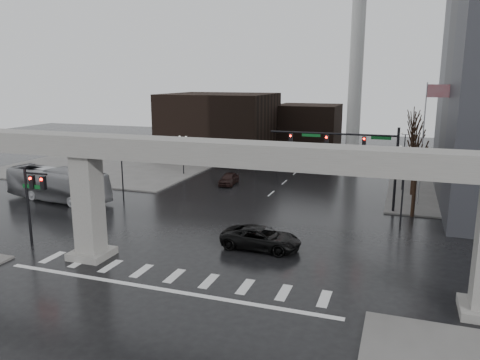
{
  "coord_description": "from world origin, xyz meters",
  "views": [
    {
      "loc": [
        13.2,
        -25.95,
        12.43
      ],
      "look_at": [
        1.27,
        8.1,
        4.5
      ],
      "focal_mm": 35.0,
      "sensor_mm": 36.0,
      "label": 1
    }
  ],
  "objects": [
    {
      "name": "tree_right_3",
      "position": [
        14.53,
        42.02,
        2.98
      ],
      "size": [
        1.11,
        1.66,
        8.02
      ],
      "color": "black",
      "rests_on": "ground"
    },
    {
      "name": "pickup_truck",
      "position": [
        3.82,
        5.52,
        0.82
      ],
      "size": [
        5.96,
        2.82,
        1.64
      ],
      "primitive_type": "imported",
      "rotation": [
        0.0,
        0.0,
        1.55
      ],
      "color": "black",
      "rests_on": "ground"
    },
    {
      "name": "tree_right_2",
      "position": [
        14.53,
        34.02,
        2.91
      ],
      "size": [
        1.1,
        1.63,
        7.85
      ],
      "color": "black",
      "rests_on": "ground"
    },
    {
      "name": "signal_left_pole",
      "position": [
        -12.25,
        0.5,
        4.07
      ],
      "size": [
        2.3,
        0.3,
        6.0
      ],
      "color": "black",
      "rests_on": "ground"
    },
    {
      "name": "lamp_right_2",
      "position": [
        13.5,
        42.0,
        3.47
      ],
      "size": [
        1.22,
        0.32,
        5.11
      ],
      "color": "black",
      "rests_on": "ground"
    },
    {
      "name": "ground",
      "position": [
        0.0,
        0.0,
        0.0
      ],
      "size": [
        160.0,
        160.0,
        0.0
      ],
      "primitive_type": "plane",
      "color": "black",
      "rests_on": "ground"
    },
    {
      "name": "lamp_left_2",
      "position": [
        -13.5,
        42.0,
        3.47
      ],
      "size": [
        1.22,
        0.32,
        5.11
      ],
      "color": "black",
      "rests_on": "ground"
    },
    {
      "name": "tree_right_0",
      "position": [
        14.53,
        18.02,
        2.79
      ],
      "size": [
        1.09,
        1.58,
        7.5
      ],
      "color": "black",
      "rests_on": "ground"
    },
    {
      "name": "sidewalk_nw",
      "position": [
        -26.0,
        36.0,
        0.07
      ],
      "size": [
        28.0,
        36.0,
        0.15
      ],
      "primitive_type": "cube",
      "color": "slate",
      "rests_on": "ground"
    },
    {
      "name": "flagpole_assembly",
      "position": [
        15.29,
        22.0,
        7.53
      ],
      "size": [
        2.06,
        0.12,
        12.0
      ],
      "color": "silver",
      "rests_on": "ground"
    },
    {
      "name": "signal_mast_arm",
      "position": [
        8.99,
        18.8,
        5.83
      ],
      "size": [
        12.12,
        0.43,
        8.0
      ],
      "color": "black",
      "rests_on": "ground"
    },
    {
      "name": "lamp_right_0",
      "position": [
        13.5,
        14.0,
        3.47
      ],
      "size": [
        1.22,
        0.32,
        5.11
      ],
      "color": "black",
      "rests_on": "ground"
    },
    {
      "name": "building_far_mid",
      "position": [
        -2.0,
        52.0,
        4.0
      ],
      "size": [
        10.0,
        10.0,
        8.0
      ],
      "primitive_type": "cube",
      "color": "black",
      "rests_on": "ground"
    },
    {
      "name": "tree_right_1",
      "position": [
        14.53,
        26.02,
        2.85
      ],
      "size": [
        1.09,
        1.61,
        7.67
      ],
      "color": "black",
      "rests_on": "ground"
    },
    {
      "name": "lamp_left_0",
      "position": [
        -13.5,
        14.0,
        3.47
      ],
      "size": [
        1.22,
        0.32,
        5.11
      ],
      "color": "black",
      "rests_on": "ground"
    },
    {
      "name": "tree_right_4",
      "position": [
        14.53,
        50.02,
        3.04
      ],
      "size": [
        1.12,
        1.69,
        8.19
      ],
      "color": "black",
      "rests_on": "ground"
    },
    {
      "name": "building_far_left",
      "position": [
        -14.0,
        42.0,
        5.0
      ],
      "size": [
        16.0,
        14.0,
        10.0
      ],
      "primitive_type": "cube",
      "color": "black",
      "rests_on": "ground"
    },
    {
      "name": "lamp_left_1",
      "position": [
        -13.5,
        28.0,
        3.47
      ],
      "size": [
        1.22,
        0.32,
        5.11
      ],
      "color": "black",
      "rests_on": "ground"
    },
    {
      "name": "far_car",
      "position": [
        -5.91,
        24.56,
        0.71
      ],
      "size": [
        1.95,
        4.26,
        1.42
      ],
      "primitive_type": "imported",
      "rotation": [
        0.0,
        0.0,
        0.07
      ],
      "color": "black",
      "rests_on": "ground"
    },
    {
      "name": "lamp_right_1",
      "position": [
        13.5,
        28.0,
        3.47
      ],
      "size": [
        1.22,
        0.32,
        5.11
      ],
      "color": "black",
      "rests_on": "ground"
    },
    {
      "name": "smokestack",
      "position": [
        6.0,
        46.0,
        13.35
      ],
      "size": [
        3.6,
        3.6,
        30.0
      ],
      "color": "silver",
      "rests_on": "ground"
    },
    {
      "name": "city_bus",
      "position": [
        -19.97,
        11.97,
        1.7
      ],
      "size": [
        12.51,
        4.59,
        3.41
      ],
      "primitive_type": "imported",
      "rotation": [
        0.0,
        0.0,
        1.43
      ],
      "color": "#96969A",
      "rests_on": "ground"
    },
    {
      "name": "elevated_guideway",
      "position": [
        1.26,
        0.0,
        6.88
      ],
      "size": [
        48.0,
        2.6,
        8.7
      ],
      "color": "gray",
      "rests_on": "ground"
    }
  ]
}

